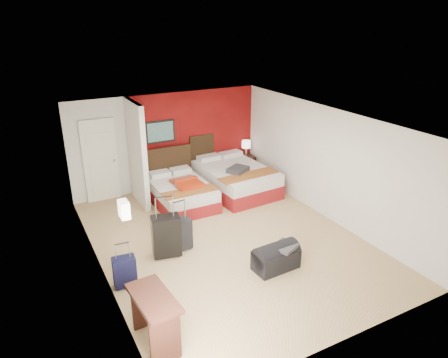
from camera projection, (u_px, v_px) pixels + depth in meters
ground at (227, 240)px, 8.49m from camera, size 6.50×6.50×0.00m
room_walls at (135, 173)px, 8.57m from camera, size 5.02×6.52×2.50m
red_accent_panel at (194, 138)px, 10.99m from camera, size 3.50×0.04×2.50m
partition_wall at (137, 154)px, 9.72m from camera, size 0.12×1.20×2.50m
entry_door at (100, 161)px, 9.96m from camera, size 0.82×0.06×2.05m
bed_left at (182, 194)px, 9.96m from camera, size 1.27×1.81×0.54m
bed_right at (235, 179)px, 10.71m from camera, size 1.67×2.28×0.65m
red_suitcase_open at (187, 183)px, 9.80m from camera, size 0.65×0.86×0.10m
jacket_bundle at (238, 170)px, 10.27m from camera, size 0.63×0.59×0.12m
nightstand at (246, 166)px, 11.74m from camera, size 0.44×0.44×0.59m
table_lamp at (246, 148)px, 11.55m from camera, size 0.32×0.32×0.44m
suitcase_black at (166, 237)px, 7.81m from camera, size 0.58×0.43×0.80m
suitcase_charcoal at (180, 236)px, 8.03m from camera, size 0.45×0.30×0.62m
suitcase_navy at (125, 273)px, 6.96m from camera, size 0.40×0.27×0.53m
duffel_bag at (276, 258)px, 7.47m from camera, size 0.85×0.48×0.42m
jacket_draped at (285, 246)px, 7.40m from camera, size 0.54×0.50×0.06m
desk at (155, 320)px, 5.70m from camera, size 0.55×0.99×0.79m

